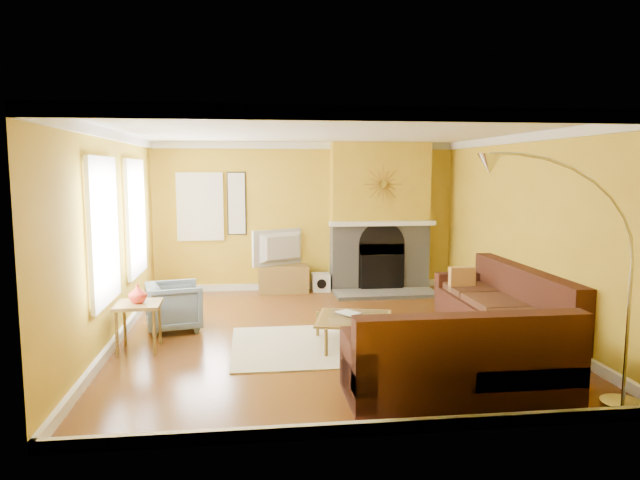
{
  "coord_description": "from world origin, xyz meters",
  "views": [
    {
      "loc": [
        -1.02,
        -7.42,
        2.2
      ],
      "look_at": [
        -0.05,
        0.4,
        1.23
      ],
      "focal_mm": 32.0,
      "sensor_mm": 36.0,
      "label": 1
    }
  ],
  "objects": [
    {
      "name": "floor",
      "position": [
        0.0,
        0.0,
        -0.01
      ],
      "size": [
        5.5,
        6.0,
        0.02
      ],
      "primitive_type": "cube",
      "color": "brown",
      "rests_on": "ground"
    },
    {
      "name": "coffee_table",
      "position": [
        0.27,
        -0.53,
        0.18
      ],
      "size": [
        1.12,
        1.12,
        0.36
      ],
      "primitive_type": null,
      "rotation": [
        0.0,
        0.0,
        -0.24
      ],
      "color": "white",
      "rests_on": "floor"
    },
    {
      "name": "armchair",
      "position": [
        -2.07,
        0.46,
        0.33
      ],
      "size": [
        0.87,
        0.85,
        0.67
      ],
      "primitive_type": "imported",
      "rotation": [
        0.0,
        0.0,
        1.79
      ],
      "color": "slate",
      "rests_on": "floor"
    },
    {
      "name": "sunburst",
      "position": [
        1.35,
        2.57,
        1.95
      ],
      "size": [
        0.7,
        0.04,
        0.7
      ],
      "primitive_type": null,
      "color": "olive",
      "rests_on": "fireplace"
    },
    {
      "name": "window_left_far",
      "position": [
        -2.72,
        -0.6,
        1.5
      ],
      "size": [
        0.06,
        1.22,
        1.72
      ],
      "primitive_type": "cube",
      "color": "white",
      "rests_on": "wall_left"
    },
    {
      "name": "book",
      "position": [
        0.13,
        -0.44,
        0.38
      ],
      "size": [
        0.33,
        0.35,
        0.03
      ],
      "primitive_type": "imported",
      "rotation": [
        0.0,
        0.0,
        0.6
      ],
      "color": "white",
      "rests_on": "coffee_table"
    },
    {
      "name": "subwoofer",
      "position": [
        0.25,
        2.76,
        0.16
      ],
      "size": [
        0.32,
        0.32,
        0.32
      ],
      "primitive_type": "cube",
      "color": "white",
      "rests_on": "floor"
    },
    {
      "name": "tv",
      "position": [
        -0.43,
        2.71,
        0.82
      ],
      "size": [
        1.06,
        0.68,
        0.65
      ],
      "primitive_type": "imported",
      "rotation": [
        0.0,
        0.0,
        3.65
      ],
      "color": "black",
      "rests_on": "media_console"
    },
    {
      "name": "wall_front",
      "position": [
        0.0,
        -3.01,
        1.35
      ],
      "size": [
        5.5,
        0.02,
        2.7
      ],
      "primitive_type": "cube",
      "color": "gold",
      "rests_on": "ground"
    },
    {
      "name": "sectional_sofa",
      "position": [
        1.31,
        -0.8,
        0.45
      ],
      "size": [
        2.87,
        3.79,
        0.9
      ],
      "primitive_type": null,
      "color": "#421E15",
      "rests_on": "floor"
    },
    {
      "name": "baseboard",
      "position": [
        0.0,
        0.0,
        0.06
      ],
      "size": [
        5.5,
        6.0,
        0.12
      ],
      "primitive_type": null,
      "color": "white",
      "rests_on": "floor"
    },
    {
      "name": "hearth",
      "position": [
        1.35,
        2.25,
        0.03
      ],
      "size": [
        1.8,
        0.7,
        0.06
      ],
      "primitive_type": "cube",
      "color": "gray",
      "rests_on": "floor"
    },
    {
      "name": "window_left_near",
      "position": [
        -2.72,
        1.3,
        1.5
      ],
      "size": [
        0.06,
        1.22,
        1.72
      ],
      "primitive_type": "cube",
      "color": "white",
      "rests_on": "wall_left"
    },
    {
      "name": "vase",
      "position": [
        -2.39,
        -0.4,
        0.71
      ],
      "size": [
        0.25,
        0.25,
        0.23
      ],
      "primitive_type": "imported",
      "rotation": [
        0.0,
        0.0,
        0.15
      ],
      "color": "red",
      "rests_on": "side_table"
    },
    {
      "name": "mantel",
      "position": [
        1.35,
        2.56,
        1.25
      ],
      "size": [
        1.92,
        0.22,
        0.08
      ],
      "primitive_type": "cube",
      "color": "white",
      "rests_on": "fireplace"
    },
    {
      "name": "fireplace",
      "position": [
        1.35,
        2.8,
        1.35
      ],
      "size": [
        1.8,
        0.4,
        2.7
      ],
      "primitive_type": null,
      "color": "gray",
      "rests_on": "floor"
    },
    {
      "name": "wall_right",
      "position": [
        2.76,
        0.0,
        1.35
      ],
      "size": [
        0.02,
        6.0,
        2.7
      ],
      "primitive_type": "cube",
      "color": "gold",
      "rests_on": "ground"
    },
    {
      "name": "side_table",
      "position": [
        -2.39,
        -0.4,
        0.3
      ],
      "size": [
        0.55,
        0.55,
        0.59
      ],
      "primitive_type": null,
      "rotation": [
        0.0,
        0.0,
        0.03
      ],
      "color": "olive",
      "rests_on": "floor"
    },
    {
      "name": "media_console",
      "position": [
        -0.43,
        2.71,
        0.25
      ],
      "size": [
        0.9,
        0.4,
        0.49
      ],
      "primitive_type": "cube",
      "color": "olive",
      "rests_on": "floor"
    },
    {
      "name": "wall_art",
      "position": [
        -1.25,
        2.97,
        1.6
      ],
      "size": [
        0.34,
        0.04,
        1.14
      ],
      "primitive_type": "cube",
      "color": "white",
      "rests_on": "wall_back"
    },
    {
      "name": "wall_back",
      "position": [
        0.0,
        3.01,
        1.35
      ],
      "size": [
        5.5,
        0.02,
        2.7
      ],
      "primitive_type": "cube",
      "color": "gold",
      "rests_on": "ground"
    },
    {
      "name": "arc_lamp",
      "position": [
        1.77,
        -2.73,
        1.17
      ],
      "size": [
        1.47,
        0.36,
        2.34
      ],
      "primitive_type": null,
      "color": "silver",
      "rests_on": "floor"
    },
    {
      "name": "rug",
      "position": [
        -0.07,
        -0.5,
        0.01
      ],
      "size": [
        2.4,
        1.8,
        0.02
      ],
      "primitive_type": "cube",
      "color": "beige",
      "rests_on": "floor"
    },
    {
      "name": "window_back",
      "position": [
        -1.9,
        2.96,
        1.55
      ],
      "size": [
        0.82,
        0.06,
        1.22
      ],
      "primitive_type": "cube",
      "color": "white",
      "rests_on": "wall_back"
    },
    {
      "name": "ceiling",
      "position": [
        0.0,
        0.0,
        2.71
      ],
      "size": [
        5.5,
        6.0,
        0.02
      ],
      "primitive_type": "cube",
      "color": "white",
      "rests_on": "ground"
    },
    {
      "name": "crown_molding",
      "position": [
        0.0,
        0.0,
        2.64
      ],
      "size": [
        5.5,
        6.0,
        0.12
      ],
      "primitive_type": null,
      "color": "white",
      "rests_on": "ceiling"
    },
    {
      "name": "wall_left",
      "position": [
        -2.76,
        0.0,
        1.35
      ],
      "size": [
        0.02,
        6.0,
        2.7
      ],
      "primitive_type": "cube",
      "color": "gold",
      "rests_on": "ground"
    }
  ]
}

